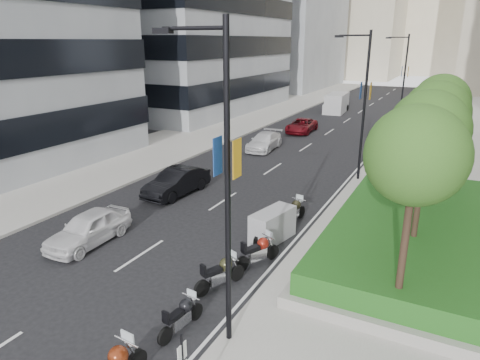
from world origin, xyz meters
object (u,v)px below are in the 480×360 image
Objects in this scene: motorcycle_4 at (258,251)px; car_a at (89,228)px; motorcycle_2 at (182,316)px; motorcycle_6 at (293,211)px; car_b at (177,182)px; car_d at (301,126)px; lamp_post_2 at (403,77)px; car_c at (264,141)px; motorcycle_3 at (221,273)px; delivery_van at (336,104)px; motorcycle_5 at (273,226)px; lamp_post_1 at (362,100)px; lamp_post_0 at (222,177)px.

car_a reaches higher than motorcycle_4.
motorcycle_2 is 7.61m from car_a.
motorcycle_6 is at bearing 27.18° from motorcycle_4.
car_b reaches higher than car_d.
lamp_post_2 is at bearing 75.68° from car_b.
car_a is at bearing 127.21° from motorcycle_4.
car_c is at bearing -122.47° from lamp_post_2.
motorcycle_3 is 2.18m from motorcycle_4.
lamp_post_2 reaches higher than delivery_van.
motorcycle_4 is (0.37, 4.73, 0.06)m from motorcycle_2.
motorcycle_4 is at bearing -159.11° from motorcycle_5.
motorcycle_4 is at bearing -30.38° from car_b.
motorcycle_6 is 0.46× the size of car_d.
lamp_post_2 is at bearing 7.09° from motorcycle_6.
motorcycle_4 is 4.48m from motorcycle_6.
delivery_van reaches higher than motorcycle_2.
motorcycle_4 is (-0.99, -12.47, -4.48)m from lamp_post_1.
motorcycle_5 is 0.60× the size of car_a.
car_d reaches higher than motorcycle_4.
motorcycle_4 is at bearing -76.28° from car_d.
motorcycle_5 is 7.97m from car_a.
motorcycle_6 is (-0.21, 4.47, -0.00)m from motorcycle_4.
motorcycle_4 is 0.82× the size of motorcycle_5.
car_b reaches higher than motorcycle_3.
delivery_van reaches higher than car_d.
delivery_van reaches higher than motorcycle_4.
car_b reaches higher than car_a.
lamp_post_2 is 3.62× the size of motorcycle_5.
car_b is at bearing 93.94° from motorcycle_6.
motorcycle_3 is at bearing -95.79° from lamp_post_1.
lamp_post_0 reaches higher than delivery_van.
motorcycle_6 is at bearing 97.54° from lamp_post_0.
lamp_post_2 is at bearing -47.91° from delivery_van.
motorcycle_3 is at bearing -78.42° from car_d.
lamp_post_0 is 1.00× the size of lamp_post_1.
car_d is 0.85× the size of delivery_van.
car_b is at bearing -94.30° from car_c.
motorcycle_5 is (0.16, 4.32, 0.13)m from motorcycle_3.
motorcycle_5 is (0.03, 6.93, 0.19)m from motorcycle_2.
motorcycle_6 is (0.13, 2.28, -0.13)m from motorcycle_5.
motorcycle_4 is (-0.99, -30.47, -4.48)m from lamp_post_2.
motorcycle_3 is 10.17m from car_b.
car_a is at bearing -92.56° from car_d.
motorcycle_6 is at bearing 20.15° from motorcycle_3.
lamp_post_2 is 1.99× the size of car_b.
lamp_post_0 is 30.98m from car_d.
motorcycle_3 is at bearing -172.78° from motorcycle_6.
lamp_post_1 reaches higher than car_c.
motorcycle_3 is 4.32m from motorcycle_5.
motorcycle_2 is 9.21m from motorcycle_6.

